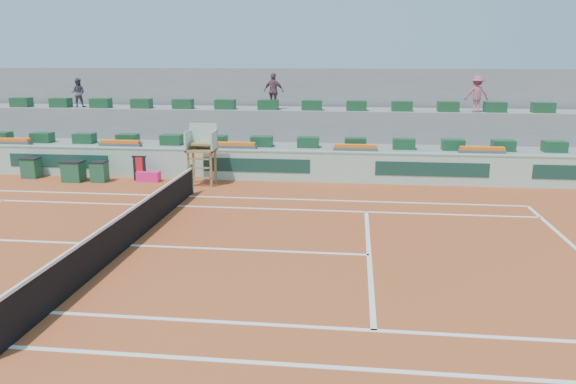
% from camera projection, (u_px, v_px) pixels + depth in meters
% --- Properties ---
extents(ground, '(90.00, 90.00, 0.00)m').
position_uv_depth(ground, '(130.00, 245.00, 15.17)').
color(ground, '#9D421E').
rests_on(ground, ground).
extents(seating_tier_lower, '(36.00, 4.00, 1.20)m').
position_uv_depth(seating_tier_lower, '(222.00, 156.00, 25.35)').
color(seating_tier_lower, gray).
rests_on(seating_tier_lower, ground).
extents(seating_tier_upper, '(36.00, 2.40, 2.60)m').
position_uv_depth(seating_tier_upper, '(229.00, 135.00, 26.73)').
color(seating_tier_upper, gray).
rests_on(seating_tier_upper, ground).
extents(stadium_back_wall, '(36.00, 0.40, 4.40)m').
position_uv_depth(stadium_back_wall, '(236.00, 113.00, 28.06)').
color(stadium_back_wall, gray).
rests_on(stadium_back_wall, ground).
extents(player_bag, '(0.92, 0.41, 0.41)m').
position_uv_depth(player_bag, '(149.00, 176.00, 22.85)').
color(player_bag, '#FD217D').
rests_on(player_bag, ground).
extents(spectator_left, '(0.73, 0.60, 1.36)m').
position_uv_depth(spectator_left, '(78.00, 93.00, 26.61)').
color(spectator_left, '#484752').
rests_on(spectator_left, seating_tier_upper).
extents(spectator_mid, '(1.03, 0.64, 1.64)m').
position_uv_depth(spectator_mid, '(274.00, 91.00, 25.59)').
color(spectator_mid, '#694653').
rests_on(spectator_mid, seating_tier_upper).
extents(spectator_right, '(1.02, 0.59, 1.56)m').
position_uv_depth(spectator_right, '(477.00, 94.00, 24.22)').
color(spectator_right, '#A45262').
rests_on(spectator_right, seating_tier_upper).
extents(court_lines, '(23.89, 11.09, 0.01)m').
position_uv_depth(court_lines, '(130.00, 245.00, 15.16)').
color(court_lines, white).
rests_on(court_lines, ground).
extents(tennis_net, '(0.10, 11.97, 1.10)m').
position_uv_depth(tennis_net, '(129.00, 227.00, 15.04)').
color(tennis_net, black).
rests_on(tennis_net, ground).
extents(advertising_hoarding, '(36.00, 0.34, 1.26)m').
position_uv_depth(advertising_hoarding, '(210.00, 164.00, 23.21)').
color(advertising_hoarding, '#A3CDB9').
rests_on(advertising_hoarding, ground).
extents(umpire_chair, '(1.10, 0.90, 2.40)m').
position_uv_depth(umpire_chair, '(202.00, 146.00, 22.03)').
color(umpire_chair, olive).
rests_on(umpire_chair, ground).
extents(seat_row_lower, '(32.90, 0.60, 0.44)m').
position_uv_depth(seat_row_lower, '(216.00, 140.00, 24.29)').
color(seat_row_lower, '#174626').
rests_on(seat_row_lower, seating_tier_lower).
extents(seat_row_upper, '(32.90, 0.60, 0.44)m').
position_uv_depth(seat_row_upper, '(225.00, 104.00, 25.79)').
color(seat_row_upper, '#174626').
rests_on(seat_row_upper, seating_tier_upper).
extents(flower_planters, '(26.80, 0.36, 0.28)m').
position_uv_depth(flower_planters, '(177.00, 145.00, 23.71)').
color(flower_planters, '#535353').
rests_on(flower_planters, seating_tier_lower).
extents(drink_cooler_a, '(0.64, 0.55, 0.84)m').
position_uv_depth(drink_cooler_a, '(99.00, 172.00, 22.74)').
color(drink_cooler_a, '#1A5033').
rests_on(drink_cooler_a, ground).
extents(drink_cooler_b, '(0.82, 0.71, 0.84)m').
position_uv_depth(drink_cooler_b, '(73.00, 171.00, 22.82)').
color(drink_cooler_b, '#1A5033').
rests_on(drink_cooler_b, ground).
extents(drink_cooler_c, '(0.68, 0.59, 0.84)m').
position_uv_depth(drink_cooler_c, '(31.00, 168.00, 23.50)').
color(drink_cooler_c, '#1A5033').
rests_on(drink_cooler_c, ground).
extents(towel_rack, '(0.60, 0.10, 1.03)m').
position_uv_depth(towel_rack, '(139.00, 166.00, 22.89)').
color(towel_rack, black).
rests_on(towel_rack, ground).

